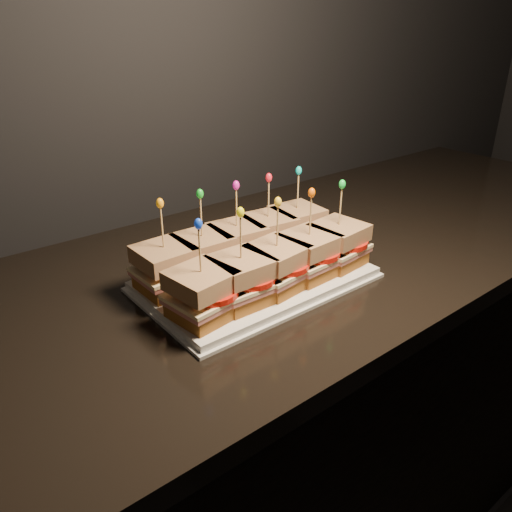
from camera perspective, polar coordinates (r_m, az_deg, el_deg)
cabinet at (r=1.18m, az=-7.36°, el=-23.99°), size 2.57×0.64×0.86m
granite_slab at (r=0.89m, az=-8.96°, el=-4.94°), size 2.61×0.68×0.04m
platter at (r=0.89m, az=-0.00°, el=-2.68°), size 0.39×0.24×0.02m
platter_rim at (r=0.89m, az=-0.00°, el=-3.02°), size 0.40×0.25×0.01m
sandwich_0_bread_bot at (r=0.85m, az=-10.15°, el=-2.96°), size 0.09×0.09×0.02m
sandwich_0_ham at (r=0.84m, az=-10.23°, el=-2.01°), size 0.10×0.09×0.01m
sandwich_0_cheese at (r=0.84m, az=-10.27°, el=-1.58°), size 0.10×0.09×0.01m
sandwich_0_tomato at (r=0.83m, az=-9.39°, el=-1.04°), size 0.09×0.09×0.01m
sandwich_0_bread_top at (r=0.83m, az=-10.41°, el=0.07°), size 0.09×0.09×0.03m
sandwich_0_pick at (r=0.81m, az=-10.66°, el=2.94°), size 0.00×0.00×0.09m
sandwich_0_frill at (r=0.79m, az=-10.92°, el=5.94°), size 0.01×0.01×0.02m
sandwich_1_bread_bot at (r=0.88m, az=-5.99°, el=-1.56°), size 0.09×0.09×0.02m
sandwich_1_ham at (r=0.87m, az=-6.03°, el=-0.63°), size 0.10×0.09×0.01m
sandwich_1_cheese at (r=0.87m, az=-6.06°, el=-0.22°), size 0.10×0.10×0.01m
sandwich_1_tomato at (r=0.87m, az=-5.20°, el=0.31°), size 0.09×0.09×0.01m
sandwich_1_bread_top at (r=0.86m, az=-6.14°, el=1.39°), size 0.09×0.09×0.03m
sandwich_1_pick at (r=0.84m, az=-6.28°, el=4.17°), size 0.00×0.00×0.09m
sandwich_1_frill at (r=0.83m, az=-6.43°, el=7.08°), size 0.01×0.01×0.02m
sandwich_2_bread_bot at (r=0.92m, az=-2.14°, el=-0.26°), size 0.09×0.09×0.02m
sandwich_2_ham at (r=0.91m, az=-2.16°, el=0.64°), size 0.10×0.10×0.01m
sandwich_2_cheese at (r=0.91m, az=-2.17°, el=1.04°), size 0.11×0.10×0.01m
sandwich_2_tomato at (r=0.91m, az=-1.34°, el=1.54°), size 0.09×0.09×0.01m
sandwich_2_bread_top at (r=0.90m, az=-2.20°, el=2.60°), size 0.10×0.10×0.03m
sandwich_2_pick at (r=0.88m, az=-2.24°, el=5.28°), size 0.00×0.00×0.09m
sandwich_2_frill at (r=0.87m, az=-2.30°, el=8.08°), size 0.01×0.01×0.02m
sandwich_3_bread_bot at (r=0.96m, az=1.38°, el=0.94°), size 0.10×0.10×0.02m
sandwich_3_ham at (r=0.95m, az=1.39°, el=1.80°), size 0.10×0.10×0.01m
sandwich_3_cheese at (r=0.95m, az=1.40°, el=2.19°), size 0.11×0.10×0.01m
sandwich_3_tomato at (r=0.95m, az=2.19°, el=2.67°), size 0.09×0.09×0.01m
sandwich_3_bread_top at (r=0.94m, az=1.42°, el=3.69°), size 0.10×0.10×0.03m
sandwich_3_pick at (r=0.92m, az=1.45°, el=6.27°), size 0.00×0.00×0.09m
sandwich_3_frill at (r=0.91m, az=1.48°, el=8.95°), size 0.01×0.01×0.02m
sandwich_4_bread_bot at (r=1.00m, az=4.61°, el=2.03°), size 0.09×0.09×0.02m
sandwich_4_ham at (r=1.00m, az=4.64°, el=2.86°), size 0.10×0.10×0.01m
sandwich_4_cheese at (r=0.99m, az=4.66°, el=3.23°), size 0.10×0.10×0.01m
sandwich_4_tomato at (r=1.00m, az=5.42°, el=3.69°), size 0.09×0.09×0.01m
sandwich_4_bread_top at (r=0.98m, az=4.71°, el=4.68°), size 0.09×0.09×0.03m
sandwich_4_pick at (r=0.97m, az=4.81°, el=7.15°), size 0.00×0.00×0.09m
sandwich_4_frill at (r=0.96m, az=4.91°, el=9.71°), size 0.01×0.01×0.02m
sandwich_5_bread_bot at (r=0.76m, az=-6.09°, el=-6.07°), size 0.10×0.10×0.02m
sandwich_5_ham at (r=0.76m, az=-6.14°, el=-5.05°), size 0.11×0.10×0.01m
sandwich_5_cheese at (r=0.75m, az=-6.17°, el=-4.59°), size 0.11×0.10×0.01m
sandwich_5_tomato at (r=0.75m, az=-5.17°, el=-3.99°), size 0.09×0.09×0.01m
sandwich_5_bread_top at (r=0.74m, az=-6.26°, el=-2.79°), size 0.10×0.10×0.03m
sandwich_5_pick at (r=0.72m, az=-6.43°, el=0.35°), size 0.00×0.00×0.09m
sandwich_5_frill at (r=0.70m, az=-6.61°, el=3.67°), size 0.01×0.01×0.02m
sandwich_6_bread_bot at (r=0.80m, az=-1.66°, el=-4.37°), size 0.09×0.09×0.02m
sandwich_6_ham at (r=0.79m, az=-1.68°, el=-3.38°), size 0.10×0.09×0.01m
sandwich_6_cheese at (r=0.79m, az=-1.68°, el=-2.94°), size 0.10×0.09×0.01m
sandwich_6_tomato at (r=0.79m, az=-0.73°, el=-2.36°), size 0.09×0.09×0.01m
sandwich_6_bread_top at (r=0.78m, az=-1.71°, el=-1.20°), size 0.09×0.09×0.03m
sandwich_6_pick at (r=0.76m, az=-1.75°, el=1.83°), size 0.00×0.00×0.09m
sandwich_6_frill at (r=0.74m, az=-1.80°, el=5.01°), size 0.01×0.01×0.02m
sandwich_7_bread_bot at (r=0.84m, az=2.34°, el=-2.81°), size 0.09×0.09×0.02m
sandwich_7_ham at (r=0.83m, az=2.36°, el=-1.85°), size 0.10×0.10×0.01m
sandwich_7_cheese at (r=0.83m, az=2.37°, el=-1.42°), size 0.11×0.10×0.01m
sandwich_7_tomato at (r=0.83m, az=3.28°, el=-0.87°), size 0.09×0.09×0.01m
sandwich_7_bread_top at (r=0.82m, az=2.40°, el=0.25°), size 0.10×0.10×0.03m
sandwich_7_pick at (r=0.80m, az=2.46°, el=3.15°), size 0.00×0.00×0.09m
sandwich_7_frill at (r=0.78m, az=2.52°, el=6.19°), size 0.01×0.01×0.02m
sandwich_8_bread_bot at (r=0.89m, az=5.95°, el=-1.39°), size 0.09×0.09×0.02m
sandwich_8_ham at (r=0.88m, az=6.00°, el=-0.47°), size 0.10×0.09×0.01m
sandwich_8_cheese at (r=0.88m, az=6.02°, el=-0.05°), size 0.10×0.10×0.01m
sandwich_8_tomato at (r=0.88m, az=6.88°, el=0.47°), size 0.09×0.09×0.01m
sandwich_8_bread_top at (r=0.86m, az=6.10°, el=1.55°), size 0.09×0.09×0.03m
sandwich_8_pick at (r=0.85m, az=6.24°, el=4.32°), size 0.00×0.00×0.09m
sandwich_8_frill at (r=0.83m, az=6.39°, el=7.20°), size 0.01×0.01×0.02m
sandwich_9_bread_bot at (r=0.93m, az=9.20°, el=-0.10°), size 0.09×0.09×0.02m
sandwich_9_ham at (r=0.93m, az=9.27°, el=0.78°), size 0.10×0.10×0.01m
sandwich_9_cheese at (r=0.92m, az=9.30°, el=1.18°), size 0.10×0.10×0.01m
sandwich_9_tomato at (r=0.93m, az=10.10°, el=1.67°), size 0.09×0.09×0.01m
sandwich_9_bread_top at (r=0.91m, az=9.41°, el=2.71°), size 0.10×0.10×0.03m
sandwich_9_pick at (r=0.90m, az=9.62°, el=5.34°), size 0.00×0.00×0.09m
sandwich_9_frill at (r=0.88m, az=9.83°, el=8.08°), size 0.01×0.01×0.02m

